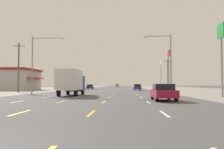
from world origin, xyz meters
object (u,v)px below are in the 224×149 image
Objects in this scene: sedan_far_right_nearest at (163,92)px; streetlight_right_row_0 at (168,59)px; hatchback_far_right_mid at (137,87)px; box_truck_inner_left_near at (71,81)px; sedan_far_left_midfar at (90,87)px; hatchback_center_turn_far at (117,86)px; pole_sign_right_row_0 at (221,42)px; streetlight_left_row_0 at (36,60)px; pole_sign_right_row_2 at (161,68)px; pole_sign_right_row_1 at (169,60)px.

sedan_far_right_nearest is 14.68m from streetlight_right_row_0.
box_truck_inner_left_near is at bearing -109.04° from hatchback_far_right_mid.
sedan_far_left_midfar is 1.15× the size of hatchback_center_turn_far.
pole_sign_right_row_0 is at bearing -76.56° from hatchback_far_right_mid.
hatchback_center_turn_far is (3.42, 99.01, -1.05)m from box_truck_inner_left_near.
streetlight_left_row_0 is 19.28m from streetlight_right_row_0.
pole_sign_right_row_0 is at bearing -91.67° from pole_sign_right_row_2.
pole_sign_right_row_2 is (1.58, 54.22, 0.96)m from pole_sign_right_row_0.
streetlight_right_row_0 reaches higher than pole_sign_right_row_0.
box_truck_inner_left_near is at bearing 170.97° from pole_sign_right_row_0.
hatchback_far_right_mid is at bearing 70.96° from box_truck_inner_left_near.
streetlight_left_row_0 reaches higher than sedan_far_right_nearest.
pole_sign_right_row_1 is at bearing 78.58° from sedan_far_right_nearest.
box_truck_inner_left_near is 0.84× the size of streetlight_left_row_0.
streetlight_left_row_0 is at bearing -137.03° from pole_sign_right_row_1.
box_truck_inner_left_near is (-10.13, 9.32, 1.08)m from sedan_far_right_nearest.
sedan_far_left_midfar is at bearing 85.84° from streetlight_left_row_0.
box_truck_inner_left_near is 18.53m from pole_sign_right_row_0.
sedan_far_right_nearest is 0.52× the size of streetlight_right_row_0.
hatchback_center_turn_far is 95.20m from streetlight_right_row_0.
streetlight_right_row_0 reaches higher than hatchback_far_right_mid.
sedan_far_right_nearest and sedan_far_left_midfar have the same top height.
box_truck_inner_left_near is 8.28m from streetlight_left_row_0.
box_truck_inner_left_near is 1.60× the size of sedan_far_left_midfar.
pole_sign_right_row_1 is 1.09× the size of streetlight_right_row_0.
streetlight_right_row_0 is at bearing 77.89° from sedan_far_right_nearest.
pole_sign_right_row_0 reaches higher than sedan_far_left_midfar.
pole_sign_right_row_2 is at bearing 61.45° from streetlight_left_row_0.
streetlight_left_row_0 is (-2.77, -38.06, 4.34)m from sedan_far_left_midfar.
box_truck_inner_left_near is 0.83× the size of streetlight_right_row_0.
pole_sign_right_row_0 is (14.37, -101.84, 5.41)m from hatchback_center_turn_far.
hatchback_far_right_mid is 0.40× the size of pole_sign_right_row_2.
hatchback_center_turn_far is (-6.69, 69.71, 0.00)m from hatchback_far_right_mid.
pole_sign_right_row_2 is at bearing 82.37° from streetlight_right_row_0.
streetlight_right_row_0 is (16.51, -38.06, 4.32)m from sedan_far_left_midfar.
hatchback_center_turn_far is 74.27m from pole_sign_right_row_1.
streetlight_right_row_0 is (-4.25, -21.92, -1.98)m from pole_sign_right_row_1.
sedan_far_right_nearest is at bearing -75.32° from sedan_far_left_midfar.
sedan_far_left_midfar is at bearing 142.14° from pole_sign_right_row_1.
sedan_far_left_midfar is at bearing 94.63° from box_truck_inner_left_near.
streetlight_right_row_0 is (19.28, 0.00, -0.02)m from streetlight_left_row_0.
hatchback_center_turn_far is (6.86, 56.54, 0.03)m from sedan_far_left_midfar.
pole_sign_right_row_1 reaches higher than sedan_far_right_nearest.
sedan_far_left_midfar is at bearing -158.61° from pole_sign_right_row_2.
box_truck_inner_left_near is 99.07m from hatchback_center_turn_far.
streetlight_right_row_0 reaches higher than box_truck_inner_left_near.
sedan_far_right_nearest is at bearing -98.65° from pole_sign_right_row_2.
hatchback_far_right_mid is 0.45× the size of streetlight_right_row_0.
streetlight_left_row_0 is at bearing 144.67° from box_truck_inner_left_near.
hatchback_far_right_mid is at bearing -84.52° from hatchback_center_turn_far.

